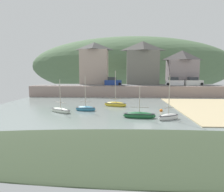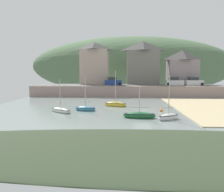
{
  "view_description": "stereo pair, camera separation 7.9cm",
  "coord_description": "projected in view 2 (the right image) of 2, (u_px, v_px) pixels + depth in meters",
  "views": [
    {
      "loc": [
        -3.11,
        -29.64,
        5.54
      ],
      "look_at": [
        -4.51,
        0.2,
        2.07
      ],
      "focal_mm": 33.18,
      "sensor_mm": 36.0,
      "label": 1
    },
    {
      "loc": [
        -3.03,
        -29.64,
        5.54
      ],
      "look_at": [
        -4.51,
        0.2,
        2.07
      ],
      "focal_mm": 33.18,
      "sensor_mm": 36.0,
      "label": 2
    }
  ],
  "objects": [
    {
      "name": "waterfront_building_right",
      "position": [
        182.0,
        67.0,
        53.5
      ],
      "size": [
        7.49,
        5.61,
        8.69
      ],
      "color": "gray",
      "rests_on": "ground"
    },
    {
      "name": "parked_car_by_wall",
      "position": [
        174.0,
        82.0,
        49.6
      ],
      "size": [
        4.19,
        1.93,
        1.95
      ],
      "rotation": [
        0.0,
        0.0,
        -0.06
      ],
      "color": "silver",
      "rests_on": "ground"
    },
    {
      "name": "fishing_boat_green",
      "position": [
        139.0,
        115.0,
        25.16
      ],
      "size": [
        4.02,
        1.58,
        4.06
      ],
      "rotation": [
        0.0,
        0.0,
        -0.08
      ],
      "color": "#1E5C31",
      "rests_on": "ground"
    },
    {
      "name": "sailboat_nearest_shore",
      "position": [
        168.0,
        117.0,
        24.16
      ],
      "size": [
        2.96,
        2.23,
        5.45
      ],
      "rotation": [
        0.0,
        0.0,
        0.51
      ],
      "color": "silver",
      "rests_on": "ground"
    },
    {
      "name": "motorboat_with_cabin",
      "position": [
        61.0,
        110.0,
        28.65
      ],
      "size": [
        3.85,
        3.14,
        4.72
      ],
      "rotation": [
        0.0,
        0.0,
        -0.61
      ],
      "color": "silver",
      "rests_on": "ground"
    },
    {
      "name": "dinghy_open_wooden",
      "position": [
        85.0,
        109.0,
        29.82
      ],
      "size": [
        3.11,
        1.63,
        5.15
      ],
      "rotation": [
        0.0,
        0.0,
        -0.15
      ],
      "color": "teal",
      "rests_on": "ground"
    },
    {
      "name": "ground",
      "position": [
        167.0,
        127.0,
        20.32
      ],
      "size": [
        48.0,
        41.0,
        0.61
      ],
      "color": "gray"
    },
    {
      "name": "waterfront_building_left",
      "position": [
        95.0,
        63.0,
        54.49
      ],
      "size": [
        7.34,
        5.88,
        10.87
      ],
      "color": "tan",
      "rests_on": "ground"
    },
    {
      "name": "waterfront_building_centre",
      "position": [
        143.0,
        62.0,
        53.86
      ],
      "size": [
        8.49,
        4.46,
        11.05
      ],
      "color": "slate",
      "rests_on": "ground"
    },
    {
      "name": "sailboat_blue_trim",
      "position": [
        115.0,
        104.0,
        33.69
      ],
      "size": [
        3.96,
        2.31,
        5.95
      ],
      "rotation": [
        0.0,
        0.0,
        -0.31
      ],
      "color": "gold",
      "rests_on": "ground"
    },
    {
      "name": "parked_car_near_slipway",
      "position": [
        113.0,
        82.0,
        50.32
      ],
      "size": [
        4.18,
        1.91,
        1.95
      ],
      "rotation": [
        0.0,
        0.0,
        0.05
      ],
      "color": "navy",
      "rests_on": "ground"
    },
    {
      "name": "mooring_buoy",
      "position": [
        161.0,
        110.0,
        29.22
      ],
      "size": [
        0.46,
        0.46,
        0.46
      ],
      "color": "orange",
      "rests_on": "ground"
    },
    {
      "name": "hillside_backdrop",
      "position": [
        132.0,
        66.0,
        83.7
      ],
      "size": [
        80.0,
        44.0,
        22.6
      ],
      "color": "#4E6A48",
      "rests_on": "ground"
    },
    {
      "name": "parked_car_end_of_row",
      "position": [
        194.0,
        82.0,
        49.37
      ],
      "size": [
        4.2,
        1.96,
        1.95
      ],
      "rotation": [
        0.0,
        0.0,
        0.06
      ],
      "color": "silver",
      "rests_on": "ground"
    },
    {
      "name": "quay_seawall",
      "position": [
        135.0,
        91.0,
        47.1
      ],
      "size": [
        48.0,
        9.4,
        2.4
      ],
      "color": "gray",
      "rests_on": "ground"
    }
  ]
}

